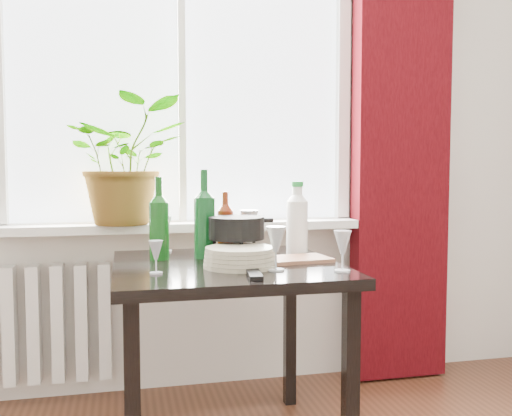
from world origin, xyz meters
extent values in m
cube|color=white|center=(0.00, 2.22, 1.60)|extent=(1.72, 0.08, 1.62)
cube|color=white|center=(0.00, 2.15, 0.82)|extent=(1.72, 0.20, 0.04)
cube|color=#320408|center=(1.12, 2.12, 1.30)|extent=(0.50, 0.12, 2.56)
cube|color=silver|center=(-0.75, 2.18, 0.38)|extent=(0.80, 0.10, 0.55)
cube|color=black|center=(0.10, 1.55, 0.72)|extent=(0.85, 0.85, 0.04)
cube|color=black|center=(-0.27, 1.19, 0.35)|extent=(0.05, 0.05, 0.70)
cube|color=black|center=(-0.27, 1.92, 0.35)|extent=(0.05, 0.05, 0.70)
cube|color=black|center=(0.46, 1.19, 0.35)|extent=(0.05, 0.05, 0.70)
cube|color=black|center=(0.46, 1.92, 0.35)|extent=(0.05, 0.05, 0.70)
imported|color=#41751F|center=(-0.27, 2.10, 1.14)|extent=(0.57, 0.51, 0.59)
cylinder|color=#BEB89D|center=(0.13, 1.45, 0.78)|extent=(0.29, 0.29, 0.07)
cube|color=black|center=(0.14, 1.25, 0.75)|extent=(0.06, 0.15, 0.02)
cube|color=#976244|center=(0.37, 1.53, 0.75)|extent=(0.29, 0.21, 0.01)
camera|label=1|loc=(-0.28, -0.59, 1.10)|focal=40.00mm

